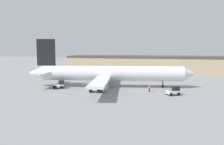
# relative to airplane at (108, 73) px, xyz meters

# --- Properties ---
(ground_plane) EXTENTS (400.00, 400.00, 0.00)m
(ground_plane) POSITION_rel_airplane_xyz_m (1.03, 0.19, -3.67)
(ground_plane) COLOR gray
(terminal_building) EXTENTS (75.98, 17.86, 7.11)m
(terminal_building) POSITION_rel_airplane_xyz_m (10.50, 40.48, -0.11)
(terminal_building) COLOR tan
(terminal_building) RESTS_ON ground_plane
(airplane) EXTENTS (43.99, 37.02, 12.67)m
(airplane) POSITION_rel_airplane_xyz_m (0.00, 0.00, 0.00)
(airplane) COLOR white
(airplane) RESTS_ON ground_plane
(ground_crew_worker) EXTENTS (0.39, 0.39, 1.79)m
(ground_crew_worker) POSITION_rel_airplane_xyz_m (11.14, -3.66, -2.72)
(ground_crew_worker) COLOR #1E2338
(ground_crew_worker) RESTS_ON ground_plane
(baggage_tug) EXTENTS (2.91, 2.11, 2.39)m
(baggage_tug) POSITION_rel_airplane_xyz_m (-0.59, -7.44, -2.58)
(baggage_tug) COLOR #B2B2B7
(baggage_tug) RESTS_ON ground_plane
(belt_loader_truck) EXTENTS (3.10, 2.85, 2.03)m
(belt_loader_truck) POSITION_rel_airplane_xyz_m (16.62, -6.38, -2.71)
(belt_loader_truck) COLOR silver
(belt_loader_truck) RESTS_ON ground_plane
(pushback_tug) EXTENTS (2.93, 2.35, 2.08)m
(pushback_tug) POSITION_rel_airplane_xyz_m (-11.47, -5.01, -2.72)
(pushback_tug) COLOR silver
(pushback_tug) RESTS_ON ground_plane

